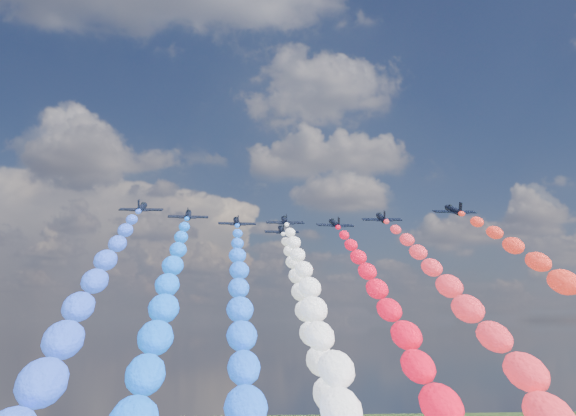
{
  "coord_description": "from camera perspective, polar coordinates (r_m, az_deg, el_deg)",
  "views": [
    {
      "loc": [
        -13.76,
        -152.05,
        73.08
      ],
      "look_at": [
        0.0,
        4.0,
        99.02
      ],
      "focal_mm": 42.55,
      "sensor_mm": 36.0,
      "label": 1
    }
  ],
  "objects": [
    {
      "name": "jet_6",
      "position": [
        162.18,
        7.81,
        -0.83
      ],
      "size": [
        9.94,
        13.08,
        6.29
      ],
      "primitive_type": null,
      "rotation": [
        0.31,
        0.0,
        -0.06
      ],
      "color": "black"
    },
    {
      "name": "jet_3",
      "position": [
        165.61,
        -0.25,
        -1.09
      ],
      "size": [
        9.24,
        12.58,
        6.29
      ],
      "primitive_type": null,
      "rotation": [
        0.31,
        0.0,
        -0.01
      ],
      "color": "black"
    },
    {
      "name": "trail_1",
      "position": [
        95.66,
        -10.78,
        -10.8
      ],
      "size": [
        5.76,
        117.49,
        55.71
      ],
      "primitive_type": null,
      "color": "#0E61FF"
    },
    {
      "name": "jet_0",
      "position": [
        149.7,
        -12.14,
        0.01
      ],
      "size": [
        9.33,
        12.64,
        6.29
      ],
      "primitive_type": null,
      "rotation": [
        0.31,
        0.0,
        -0.01
      ],
      "color": "black"
    },
    {
      "name": "jet_1",
      "position": [
        158.09,
        -8.34,
        -0.59
      ],
      "size": [
        9.61,
        12.85,
        6.29
      ],
      "primitive_type": null,
      "rotation": [
        0.31,
        0.0,
        0.04
      ],
      "color": "black"
    },
    {
      "name": "jet_5",
      "position": [
        170.65,
        3.93,
        -1.32
      ],
      "size": [
        9.91,
        13.06,
        6.29
      ],
      "primitive_type": null,
      "rotation": [
        0.31,
        0.0,
        0.06
      ],
      "color": "black"
    },
    {
      "name": "trail_2",
      "position": [
        105.41,
        -4.01,
        -10.8
      ],
      "size": [
        5.76,
        117.49,
        55.71
      ],
      "primitive_type": null,
      "color": "blue"
    },
    {
      "name": "trail_6",
      "position": [
        102.07,
        15.84,
        -10.52
      ],
      "size": [
        5.76,
        117.49,
        55.71
      ],
      "primitive_type": null,
      "color": "red"
    },
    {
      "name": "jet_4",
      "position": [
        182.93,
        -0.53,
        -1.88
      ],
      "size": [
        9.36,
        12.67,
        6.29
      ],
      "primitive_type": null,
      "rotation": [
        0.31,
        0.0,
        0.02
      ],
      "color": "black"
    },
    {
      "name": "trail_5",
      "position": [
        109.34,
        9.13,
        -10.65
      ],
      "size": [
        5.76,
        117.49,
        55.71
      ],
      "primitive_type": null,
      "color": "red"
    },
    {
      "name": "jet_7",
      "position": [
        153.7,
        13.67,
        -0.17
      ],
      "size": [
        9.24,
        12.58,
        6.29
      ],
      "primitive_type": null,
      "rotation": [
        0.31,
        0.0,
        0.01
      ],
      "color": "black"
    },
    {
      "name": "jet_2",
      "position": [
        167.91,
        -4.3,
        -1.18
      ],
      "size": [
        9.84,
        13.01,
        6.29
      ],
      "primitive_type": null,
      "rotation": [
        0.31,
        0.0,
        0.06
      ],
      "color": "black"
    },
    {
      "name": "trail_3",
      "position": [
        103.41,
        2.6,
        -10.84
      ],
      "size": [
        5.76,
        117.49,
        55.71
      ],
      "primitive_type": null,
      "color": "white"
    },
    {
      "name": "trail_4",
      "position": [
        120.84,
        1.76,
        -10.64
      ],
      "size": [
        5.76,
        117.49,
        55.71
      ],
      "primitive_type": null,
      "color": "white"
    },
    {
      "name": "trail_0",
      "position": [
        87.81,
        -17.63,
        -10.67
      ],
      "size": [
        5.76,
        117.49,
        55.71
      ],
      "primitive_type": null,
      "color": "blue"
    }
  ]
}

